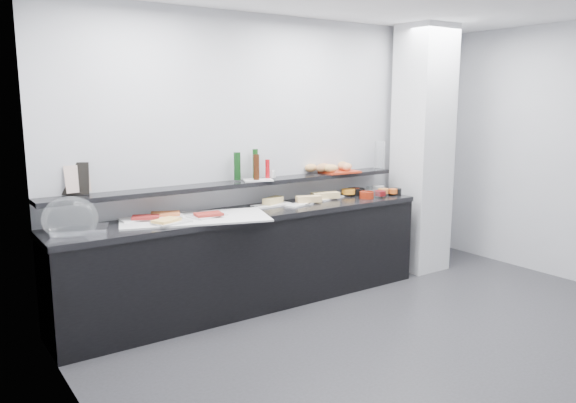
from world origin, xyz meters
TOP-DOWN VIEW (x-y plane):
  - ground at (0.00, 0.00)m, footprint 5.00×5.00m
  - back_wall at (0.00, 2.00)m, footprint 5.00×0.02m
  - column at (1.50, 1.65)m, footprint 0.50×0.50m
  - buffet_cabinet at (-0.70, 1.70)m, footprint 3.60×0.60m
  - counter_top at (-0.70, 1.70)m, footprint 3.62×0.62m
  - wall_shelf at (-0.70, 1.88)m, footprint 3.60×0.25m
  - cloche_base at (-2.20, 1.72)m, footprint 0.47×0.39m
  - cloche_dome at (-2.28, 1.67)m, footprint 0.46×0.36m
  - linen_runner at (-1.27, 1.66)m, footprint 1.36×0.94m
  - platter_meat_a at (-1.72, 1.85)m, footprint 0.27×0.18m
  - food_meat_a at (-1.66, 1.79)m, footprint 0.26×0.22m
  - platter_salmon at (-1.50, 1.78)m, footprint 0.38×0.33m
  - food_salmon at (-1.47, 1.83)m, footprint 0.28×0.24m
  - platter_cheese at (-1.52, 1.57)m, footprint 0.32×0.24m
  - food_cheese at (-1.56, 1.57)m, footprint 0.25×0.21m
  - platter_meat_b at (-1.17, 1.64)m, footprint 0.34×0.27m
  - food_meat_b at (-1.17, 1.60)m, footprint 0.25×0.18m
  - sandwich_plate_left at (-0.39, 1.80)m, footprint 0.40×0.18m
  - sandwich_food_left at (-0.36, 1.83)m, footprint 0.25×0.18m
  - tongs_left at (-0.54, 1.78)m, footprint 0.15×0.07m
  - sandwich_plate_mid at (-0.17, 1.67)m, footprint 0.33×0.20m
  - sandwich_food_mid at (-0.03, 1.70)m, footprint 0.26×0.17m
  - tongs_mid at (-0.09, 1.62)m, footprint 0.14×0.08m
  - sandwich_plate_right at (0.30, 1.81)m, footprint 0.39×0.24m
  - sandwich_food_right at (0.23, 1.77)m, footprint 0.30×0.17m
  - tongs_right at (0.10, 1.75)m, footprint 0.16×0.03m
  - bowl_glass_fruit at (0.70, 1.84)m, footprint 0.21×0.21m
  - fill_glass_fruit at (0.58, 1.82)m, footprint 0.18×0.18m
  - bowl_black_jam at (0.69, 1.80)m, footprint 0.16×0.16m
  - fill_black_jam at (0.68, 1.84)m, footprint 0.12×0.12m
  - bowl_glass_cream at (0.91, 1.77)m, footprint 0.19×0.19m
  - fill_glass_cream at (1.01, 1.82)m, footprint 0.14×0.14m
  - bowl_red_jam at (0.64, 1.60)m, footprint 0.15×0.15m
  - fill_red_jam at (0.78, 1.54)m, footprint 0.13×0.13m
  - bowl_glass_salmon at (0.73, 1.59)m, footprint 0.20×0.20m
  - fill_glass_salmon at (0.91, 1.63)m, footprint 0.14×0.14m
  - bowl_black_fruit at (1.03, 1.58)m, footprint 0.14×0.14m
  - fill_black_fruit at (0.98, 1.56)m, footprint 0.09×0.09m
  - framed_print at (-2.16, 2.00)m, footprint 0.25×0.16m
  - print_art at (-2.14, 1.97)m, footprint 0.20×0.06m
  - condiment_tray at (-0.53, 1.84)m, footprint 0.31×0.26m
  - bottle_green_a at (-0.70, 1.92)m, footprint 0.08×0.08m
  - bottle_brown at (-0.55, 1.83)m, footprint 0.06×0.06m
  - bottle_green_b at (-0.50, 1.93)m, footprint 0.06×0.06m
  - bottle_hot at (-0.40, 1.86)m, footprint 0.05×0.05m
  - shaker_salt at (-0.32, 1.87)m, footprint 0.04×0.04m
  - shaker_pepper at (-0.36, 1.85)m, footprint 0.03×0.03m
  - bread_tray at (0.49, 1.86)m, footprint 0.40×0.30m
  - bread_roll_nw at (0.19, 1.97)m, footprint 0.14×0.09m
  - bread_roll_n at (0.33, 1.94)m, footprint 0.16×0.11m
  - bread_roll_ne at (0.61, 1.95)m, footprint 0.13×0.09m
  - bread_roll_sw at (0.34, 1.80)m, footprint 0.15×0.11m
  - bread_roll_s at (0.33, 1.83)m, footprint 0.15×0.12m
  - bread_roll_se at (0.54, 1.80)m, footprint 0.15×0.12m
  - bread_roll_midw at (0.26, 1.88)m, footprint 0.14×0.09m
  - bread_roll_mide at (0.56, 1.86)m, footprint 0.18×0.15m
  - carafe at (1.07, 1.88)m, footprint 0.15×0.15m

SIDE VIEW (x-z plane):
  - ground at x=0.00m, z-range 0.00..0.00m
  - buffet_cabinet at x=-0.70m, z-range 0.00..0.85m
  - counter_top at x=-0.70m, z-range 0.85..0.90m
  - linen_runner at x=-1.27m, z-range 0.90..0.91m
  - sandwich_plate_left at x=-0.39m, z-range 0.90..0.91m
  - sandwich_plate_mid at x=-0.17m, z-range 0.90..0.91m
  - sandwich_plate_right at x=0.30m, z-range 0.90..0.91m
  - tongs_left at x=-0.54m, z-range 0.91..0.92m
  - tongs_mid at x=-0.09m, z-range 0.92..0.92m
  - tongs_right at x=0.10m, z-range 0.92..0.92m
  - cloche_base at x=-2.20m, z-range 0.90..0.94m
  - platter_meat_a at x=-1.72m, z-range 0.92..0.93m
  - platter_salmon at x=-1.50m, z-range 0.92..0.93m
  - platter_cheese at x=-1.52m, z-range 0.92..0.93m
  - platter_meat_b at x=-1.17m, z-range 0.92..0.93m
  - bowl_glass_fruit at x=0.70m, z-range 0.90..0.97m
  - bowl_black_jam at x=0.69m, z-range 0.90..0.97m
  - bowl_glass_cream at x=0.91m, z-range 0.90..0.97m
  - bowl_red_jam at x=0.64m, z-range 0.90..0.97m
  - bowl_glass_salmon at x=0.73m, z-range 0.90..0.97m
  - bowl_black_fruit at x=1.03m, z-range 0.90..0.97m
  - food_meat_a at x=-1.66m, z-range 0.93..0.95m
  - food_salmon at x=-1.47m, z-range 0.93..0.95m
  - food_cheese at x=-1.56m, z-range 0.93..0.95m
  - food_meat_b at x=-1.17m, z-range 0.93..0.95m
  - sandwich_food_left at x=-0.36m, z-range 0.91..0.97m
  - sandwich_food_mid at x=-0.03m, z-range 0.91..0.97m
  - sandwich_food_right at x=0.23m, z-range 0.91..0.97m
  - fill_glass_fruit at x=0.58m, z-range 0.92..0.97m
  - fill_black_jam at x=0.68m, z-range 0.92..0.97m
  - fill_glass_cream at x=1.01m, z-range 0.92..0.97m
  - fill_red_jam at x=0.78m, z-range 0.92..0.97m
  - fill_glass_salmon at x=0.91m, z-range 0.92..0.97m
  - fill_black_fruit at x=0.98m, z-range 0.92..0.97m
  - cloche_dome at x=-2.28m, z-range 0.86..1.20m
  - wall_shelf at x=-0.70m, z-range 1.11..1.15m
  - condiment_tray at x=-0.53m, z-range 1.15..1.16m
  - bread_tray at x=0.49m, z-range 1.15..1.17m
  - shaker_salt at x=-0.32m, z-range 1.16..1.23m
  - shaker_pepper at x=-0.36m, z-range 1.16..1.23m
  - bread_roll_nw at x=0.19m, z-range 1.17..1.25m
  - bread_roll_n at x=0.33m, z-range 1.17..1.25m
  - bread_roll_ne at x=0.61m, z-range 1.17..1.25m
  - bread_roll_sw at x=0.34m, z-range 1.17..1.25m
  - bread_roll_s at x=0.33m, z-range 1.17..1.25m
  - bread_roll_se at x=0.54m, z-range 1.17..1.25m
  - bread_roll_midw at x=0.26m, z-range 1.17..1.25m
  - bread_roll_mide at x=0.56m, z-range 1.17..1.25m
  - bottle_hot at x=-0.40m, z-range 1.16..1.34m
  - framed_print at x=-2.16m, z-range 1.15..1.41m
  - print_art at x=-2.14m, z-range 1.17..1.39m
  - bottle_brown at x=-0.55m, z-range 1.16..1.40m
  - bottle_green_a at x=-0.70m, z-range 1.16..1.42m
  - carafe at x=1.07m, z-range 1.15..1.45m
  - bottle_green_b at x=-0.50m, z-range 1.16..1.44m
  - back_wall at x=0.00m, z-range 0.00..2.70m
  - column at x=1.50m, z-range 0.00..2.70m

